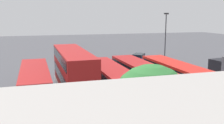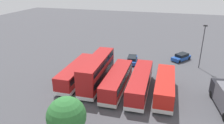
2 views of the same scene
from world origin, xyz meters
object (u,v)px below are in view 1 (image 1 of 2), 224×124
(bus_single_deck_second, at_px, (141,76))
(car_hatchback_silver, at_px, (88,66))
(bus_single_deck_fifth, at_px, (35,82))
(bus_double_decker_fourth, at_px, (73,72))
(bus_single_deck_third, at_px, (110,80))
(car_small_green, at_px, (138,58))
(lamp_post_tall, at_px, (165,35))
(bus_single_deck_near_end, at_px, (173,75))

(bus_single_deck_second, distance_m, car_hatchback_silver, 11.76)
(bus_single_deck_fifth, xyz_separation_m, car_hatchback_silver, (-7.08, -10.62, -0.92))
(bus_double_decker_fourth, distance_m, car_hatchback_silver, 11.50)
(bus_single_deck_fifth, bearing_deg, bus_single_deck_third, 172.25)
(bus_single_deck_second, xyz_separation_m, bus_single_deck_third, (3.45, 0.38, -0.00))
(car_small_green, relative_size, lamp_post_tall, 0.56)
(bus_single_deck_fifth, relative_size, car_hatchback_silver, 2.40)
(bus_single_deck_fifth, xyz_separation_m, lamp_post_tall, (-19.84, -11.72, 3.19))
(bus_double_decker_fourth, xyz_separation_m, bus_single_deck_fifth, (3.57, -0.19, -0.83))
(bus_double_decker_fourth, distance_m, bus_single_deck_fifth, 3.67)
(bus_double_decker_fourth, xyz_separation_m, lamp_post_tall, (-16.27, -11.91, 2.36))
(bus_single_deck_third, xyz_separation_m, bus_single_deck_fifth, (7.06, -0.96, 0.00))
(bus_double_decker_fourth, bearing_deg, lamp_post_tall, -143.80)
(bus_single_deck_third, distance_m, lamp_post_tall, 18.28)
(bus_single_deck_fifth, height_order, car_small_green, bus_single_deck_fifth)
(bus_single_deck_near_end, bearing_deg, lamp_post_tall, -114.65)
(bus_single_deck_second, relative_size, bus_double_decker_fourth, 1.05)
(bus_single_deck_fifth, height_order, car_hatchback_silver, bus_single_deck_fifth)
(bus_double_decker_fourth, xyz_separation_m, car_small_green, (-13.05, -15.11, -1.75))
(car_small_green, bearing_deg, bus_single_deck_second, 68.49)
(bus_single_deck_third, bearing_deg, bus_single_deck_near_end, -179.00)
(lamp_post_tall, bearing_deg, bus_double_decker_fourth, 36.20)
(bus_single_deck_third, bearing_deg, lamp_post_tall, -135.22)
(bus_single_deck_second, xyz_separation_m, car_hatchback_silver, (3.43, -11.21, -0.92))
(bus_double_decker_fourth, bearing_deg, bus_single_deck_third, 167.52)
(bus_double_decker_fourth, distance_m, lamp_post_tall, 20.30)
(bus_single_deck_third, height_order, car_small_green, bus_single_deck_third)
(bus_single_deck_second, xyz_separation_m, lamp_post_tall, (-9.33, -12.30, 3.18))
(car_hatchback_silver, xyz_separation_m, car_small_green, (-9.55, -4.30, -0.00))
(bus_single_deck_fifth, bearing_deg, car_hatchback_silver, -123.67)
(bus_single_deck_near_end, bearing_deg, bus_single_deck_second, -4.07)
(bus_single_deck_third, relative_size, car_hatchback_silver, 2.37)
(bus_single_deck_fifth, bearing_deg, bus_single_deck_near_end, 176.59)
(bus_single_deck_third, height_order, lamp_post_tall, lamp_post_tall)
(bus_single_deck_third, relative_size, lamp_post_tall, 1.35)
(bus_single_deck_near_end, bearing_deg, car_small_green, -99.17)
(bus_single_deck_third, bearing_deg, bus_single_deck_fifth, -7.75)
(car_hatchback_silver, distance_m, lamp_post_tall, 13.45)
(bus_double_decker_fourth, distance_m, car_small_green, 20.04)
(bus_single_deck_third, relative_size, bus_single_deck_fifth, 0.99)
(lamp_post_tall, bearing_deg, bus_single_deck_second, 52.83)
(bus_double_decker_fourth, bearing_deg, bus_single_deck_fifth, -3.01)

